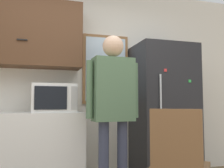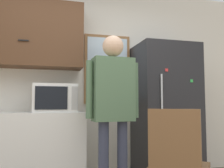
{
  "view_description": "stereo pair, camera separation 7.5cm",
  "coord_description": "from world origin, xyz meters",
  "px_view_note": "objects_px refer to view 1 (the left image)",
  "views": [
    {
      "loc": [
        -0.51,
        -1.53,
        1.0
      ],
      "look_at": [
        0.25,
        1.04,
        1.21
      ],
      "focal_mm": 40.0,
      "sensor_mm": 36.0,
      "label": 1
    },
    {
      "loc": [
        -0.44,
        -1.55,
        1.0
      ],
      "look_at": [
        0.25,
        1.04,
        1.21
      ],
      "focal_mm": 40.0,
      "sensor_mm": 36.0,
      "label": 2
    }
  ],
  "objects_px": {
    "microwave": "(54,98)",
    "refrigerator": "(164,111)",
    "chair": "(179,160)",
    "person": "(113,98)"
  },
  "relations": [
    {
      "from": "person",
      "to": "refrigerator",
      "type": "bearing_deg",
      "value": 28.25
    },
    {
      "from": "person",
      "to": "chair",
      "type": "bearing_deg",
      "value": -63.63
    },
    {
      "from": "person",
      "to": "chair",
      "type": "relative_size",
      "value": 1.81
    },
    {
      "from": "person",
      "to": "refrigerator",
      "type": "distance_m",
      "value": 1.05
    },
    {
      "from": "person",
      "to": "refrigerator",
      "type": "height_order",
      "value": "refrigerator"
    },
    {
      "from": "microwave",
      "to": "refrigerator",
      "type": "xyz_separation_m",
      "value": [
        1.48,
        0.09,
        -0.16
      ]
    },
    {
      "from": "chair",
      "to": "person",
      "type": "bearing_deg",
      "value": -18.81
    },
    {
      "from": "chair",
      "to": "refrigerator",
      "type": "bearing_deg",
      "value": -71.41
    },
    {
      "from": "microwave",
      "to": "refrigerator",
      "type": "distance_m",
      "value": 1.49
    },
    {
      "from": "refrigerator",
      "to": "chair",
      "type": "xyz_separation_m",
      "value": [
        -0.51,
        -1.21,
        -0.37
      ]
    }
  ]
}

